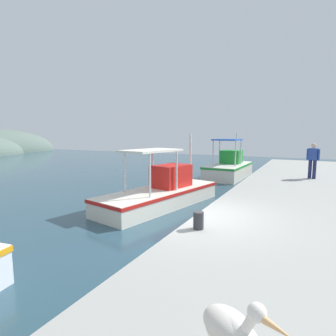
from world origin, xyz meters
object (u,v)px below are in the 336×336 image
Objects in this scene: fishing_boat_second at (162,192)px; fishing_boat_third at (229,168)px; mooring_bollard_second at (198,220)px; fisherman_standing at (313,159)px; pelican at (231,330)px.

fishing_boat_second is 8.60m from fishing_boat_third.
fishing_boat_second is 5.13m from mooring_bollard_second.
fishing_boat_third is 2.92× the size of fisherman_standing.
fishing_boat_second is at bearing 38.00° from mooring_bollard_second.
fisherman_standing is (12.62, -0.83, 0.55)m from pelican.
fishing_boat_third is at bearing 14.49° from pelican.
pelican is at bearing -165.51° from fishing_boat_third.
pelican is (-16.04, -4.14, 0.54)m from fishing_boat_third.
fishing_boat_third is (8.58, -0.61, 0.09)m from fishing_boat_second.
fisherman_standing reaches higher than mooring_bollard_second.
pelican is at bearing 176.24° from fisherman_standing.
mooring_bollard_second is at bearing 25.13° from pelican.
mooring_bollard_second is at bearing -142.00° from fishing_boat_second.
mooring_bollard_second is at bearing 165.15° from fisherman_standing.
fishing_boat_third is at bearing -4.09° from fishing_boat_second.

